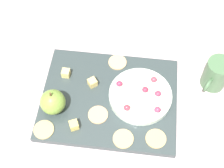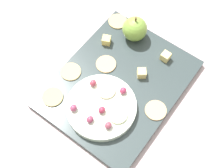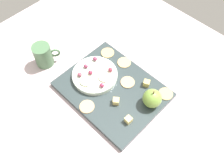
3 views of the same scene
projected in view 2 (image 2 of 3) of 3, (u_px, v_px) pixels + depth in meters
table at (112, 85)px, 82.70cm from camera, size 123.35×104.40×4.07cm
platter at (119, 84)px, 79.54cm from camera, size 36.76×29.08×1.82cm
serving_dish at (101, 107)px, 74.52cm from camera, size 17.02×17.02×1.84cm
apple_whole at (135, 29)px, 82.38cm from camera, size 6.66×6.66×6.66cm
apple_stem at (136, 19)px, 78.90cm from camera, size 0.50×0.50×1.20cm
cheese_cube_0 at (106, 40)px, 83.39cm from camera, size 2.90×2.90×2.18cm
cheese_cube_1 at (166, 56)px, 81.00cm from camera, size 2.27×2.27×2.18cm
cheese_cube_2 at (142, 73)px, 78.68cm from camera, size 3.06×3.06×2.18cm
cracker_0 at (106, 64)px, 80.96cm from camera, size 5.27×5.27×0.40cm
cracker_1 at (71, 72)px, 79.90cm from camera, size 5.27×5.27×0.40cm
cracker_2 at (52, 97)px, 76.57cm from camera, size 5.27×5.27×0.40cm
cracker_3 at (118, 21)px, 87.50cm from camera, size 5.27×5.27×0.40cm
cracker_4 at (156, 110)px, 74.90cm from camera, size 5.27×5.27×0.40cm
grape_0 at (73, 108)px, 72.55cm from camera, size 1.76×1.58×1.57cm
grape_1 at (90, 119)px, 71.29cm from camera, size 1.76×1.58×1.44cm
grape_2 at (102, 110)px, 72.30cm from camera, size 1.76×1.58×1.58cm
grape_3 at (123, 91)px, 74.63cm from camera, size 1.76×1.58×1.61cm
grape_4 at (93, 83)px, 75.56cm from camera, size 1.76×1.58×1.66cm
grape_5 at (108, 125)px, 70.54cm from camera, size 1.76×1.58×1.57cm
apple_slice_0 at (118, 115)px, 72.28cm from camera, size 4.55×4.55×0.60cm
apple_slice_1 at (106, 90)px, 75.24cm from camera, size 4.55×4.55×0.60cm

